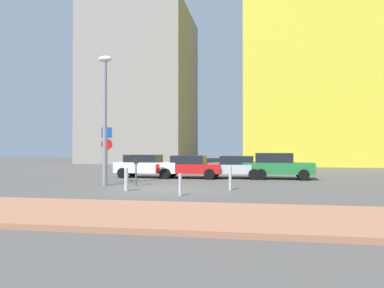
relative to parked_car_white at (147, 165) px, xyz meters
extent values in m
plane|color=#4C4947|center=(2.72, -6.54, -0.77)|extent=(120.00, 120.00, 0.00)
cube|color=#9E664C|center=(2.72, -13.01, -0.70)|extent=(40.00, 4.03, 0.14)
cube|color=white|center=(0.08, 0.00, -0.12)|extent=(4.10, 1.89, 0.66)
cube|color=black|center=(-0.24, 0.01, 0.45)|extent=(2.20, 1.66, 0.47)
cylinder|color=black|center=(1.48, 0.78, -0.45)|extent=(0.65, 0.25, 0.64)
cylinder|color=black|center=(1.40, -0.92, -0.45)|extent=(0.65, 0.25, 0.64)
cylinder|color=black|center=(-1.25, 0.91, -0.45)|extent=(0.65, 0.25, 0.64)
cylinder|color=black|center=(-1.33, -0.78, -0.45)|extent=(0.65, 0.25, 0.64)
cube|color=red|center=(2.78, 0.00, -0.16)|extent=(3.92, 1.80, 0.57)
cube|color=black|center=(2.71, 0.00, 0.38)|extent=(2.03, 1.66, 0.52)
cylinder|color=black|center=(4.12, 0.90, -0.45)|extent=(0.64, 0.22, 0.64)
cylinder|color=black|center=(4.12, -0.90, -0.45)|extent=(0.64, 0.22, 0.64)
cylinder|color=black|center=(1.45, 0.90, -0.45)|extent=(0.64, 0.22, 0.64)
cylinder|color=black|center=(1.45, -0.90, -0.45)|extent=(0.64, 0.22, 0.64)
cube|color=#B7BABF|center=(5.69, 0.27, -0.17)|extent=(4.21, 1.85, 0.55)
cube|color=black|center=(5.67, 0.27, 0.36)|extent=(2.05, 1.67, 0.51)
cylinder|color=black|center=(7.10, 1.18, -0.45)|extent=(0.64, 0.23, 0.64)
cylinder|color=black|center=(7.13, -0.59, -0.45)|extent=(0.64, 0.23, 0.64)
cylinder|color=black|center=(4.26, 1.12, -0.45)|extent=(0.64, 0.23, 0.64)
cylinder|color=black|center=(4.29, -0.65, -0.45)|extent=(0.64, 0.23, 0.64)
cube|color=#237238|center=(8.15, 0.29, -0.11)|extent=(4.19, 1.89, 0.68)
cube|color=black|center=(7.91, 0.30, 0.52)|extent=(2.20, 1.71, 0.57)
cylinder|color=black|center=(9.58, 1.19, -0.45)|extent=(0.64, 0.23, 0.64)
cylinder|color=black|center=(9.55, -0.64, -0.45)|extent=(0.64, 0.23, 0.64)
cylinder|color=black|center=(6.74, 1.23, -0.45)|extent=(0.64, 0.23, 0.64)
cylinder|color=black|center=(6.72, -0.60, -0.45)|extent=(0.64, 0.23, 0.64)
cylinder|color=gray|center=(-0.99, -4.07, 0.73)|extent=(0.10, 0.10, 2.99)
cube|color=#1447B7|center=(-0.99, -4.07, 1.92)|extent=(0.54, 0.17, 0.55)
cylinder|color=red|center=(-0.99, -4.07, 1.30)|extent=(0.59, 0.17, 0.60)
cylinder|color=#4C4C51|center=(0.98, -5.08, -0.22)|extent=(0.08, 0.08, 1.09)
cube|color=black|center=(0.98, -5.08, 0.46)|extent=(0.18, 0.14, 0.28)
cylinder|color=gray|center=(-0.59, -5.24, 2.32)|extent=(0.20, 0.20, 6.17)
ellipsoid|color=silver|center=(-0.59, -5.24, 5.56)|extent=(0.70, 0.36, 0.30)
cylinder|color=#B7B7BC|center=(5.71, -6.26, -0.22)|extent=(0.12, 0.12, 1.09)
cylinder|color=#B7B7BC|center=(3.93, -8.53, -0.33)|extent=(0.12, 0.12, 0.87)
cylinder|color=#B7B7BC|center=(1.28, -7.30, -0.27)|extent=(0.17, 0.17, 1.00)
cube|color=gold|center=(15.46, 22.09, 14.13)|extent=(19.82, 13.77, 29.80)
cube|color=gray|center=(-8.57, 26.23, 9.48)|extent=(13.16, 14.59, 20.49)
camera|label=1|loc=(6.81, -22.48, 1.06)|focal=34.31mm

